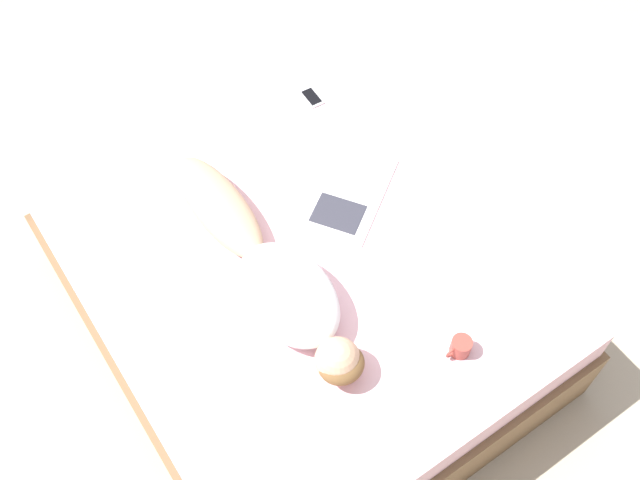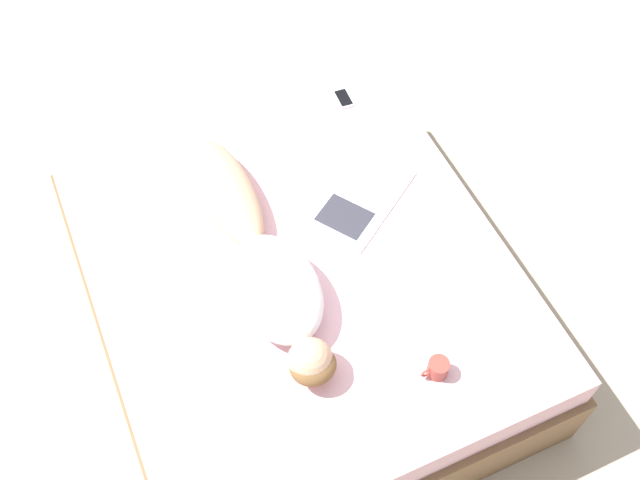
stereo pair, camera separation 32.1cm
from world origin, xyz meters
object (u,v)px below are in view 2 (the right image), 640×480
cell_phone (344,98)px  person (264,265)px  coffee_mug (438,368)px  open_magazine (359,198)px

cell_phone → person: bearing=50.7°
coffee_mug → cell_phone: (-0.29, -1.49, -0.04)m
person → cell_phone: 1.10m
person → coffee_mug: (-0.45, 0.68, -0.05)m
open_magazine → cell_phone: 0.63m
coffee_mug → cell_phone: 1.52m
cell_phone → coffee_mug: bearing=82.2°
open_magazine → coffee_mug: (0.09, 0.89, 0.04)m
person → coffee_mug: 0.82m
open_magazine → cell_phone: bearing=-143.1°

